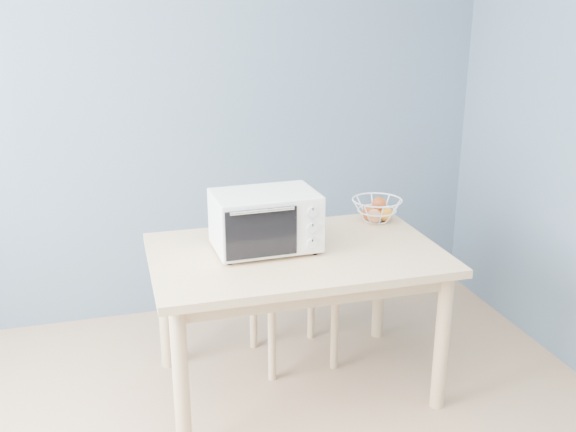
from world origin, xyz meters
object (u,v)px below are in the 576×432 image
object	(u,v)px
toaster_oven	(261,221)
fruit_basket	(377,210)
dining_table	(296,270)
dining_chair	(290,283)

from	to	relation	value
toaster_oven	fruit_basket	distance (m)	0.76
dining_table	toaster_oven	size ratio (longest dim) A/B	2.77
fruit_basket	dining_chair	xyz separation A→B (m)	(-0.49, 0.01, -0.38)
dining_table	toaster_oven	world-z (taller)	toaster_oven
dining_table	dining_chair	world-z (taller)	dining_chair
toaster_oven	fruit_basket	world-z (taller)	toaster_oven
dining_table	toaster_oven	bearing A→B (deg)	163.56
toaster_oven	dining_chair	distance (m)	0.58
fruit_basket	dining_chair	size ratio (longest dim) A/B	0.36
fruit_basket	dining_chair	bearing A→B (deg)	178.85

